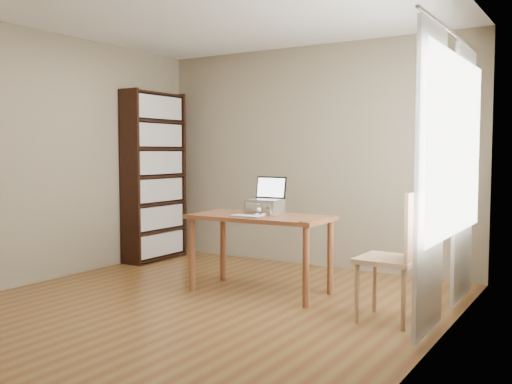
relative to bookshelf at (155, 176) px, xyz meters
name	(u,v)px	position (x,y,z in m)	size (l,w,h in m)	color
room	(198,158)	(1.86, -1.54, 0.25)	(4.04, 4.54, 2.64)	brown
bookshelf	(155,176)	(0.00, 0.00, 0.00)	(0.30, 0.90, 2.10)	black
curtains	(449,175)	(3.75, -0.75, 0.12)	(0.03, 1.90, 2.25)	silver
desk	(260,226)	(2.02, -0.77, -0.40)	(1.36, 0.71, 0.75)	brown
laptop_stand	(265,206)	(2.02, -0.69, -0.22)	(0.32, 0.25, 0.13)	silver
laptop	(268,194)	(2.02, -0.64, -0.11)	(0.33, 0.28, 0.23)	silver
keyboard	(247,216)	(2.01, -0.99, -0.29)	(0.30, 0.13, 0.02)	silver
coaster	(305,222)	(2.63, -1.04, -0.30)	(0.11, 0.11, 0.01)	brown
cat	(268,208)	(2.04, -0.66, -0.24)	(0.23, 0.47, 0.14)	#4A443A
chair	(399,252)	(3.45, -1.03, -0.48)	(0.47, 0.47, 1.05)	tan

